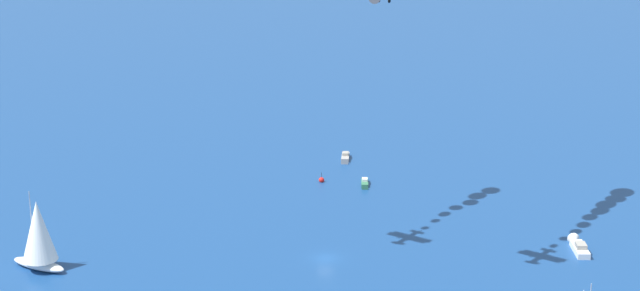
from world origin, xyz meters
TOP-DOWN VIEW (x-y plane):
  - ground_plane at (0.00, 0.00)m, footprint 2000.00×2000.00m
  - motorboat_far_stbd at (31.64, -40.99)m, footprint 5.07×5.77m
  - motorboat_inshore at (18.26, -31.56)m, footprint 4.41×4.82m
  - motorboat_offshore at (-28.65, -31.24)m, footprint 6.90×7.26m
  - sailboat_trailing at (30.60, 33.88)m, footprint 10.47×6.78m
  - marker_buoy at (26.05, -27.49)m, footprint 1.10×1.10m

SIDE VIEW (x-z plane):
  - ground_plane at x=0.00m, z-range 0.00..0.00m
  - marker_buoy at x=26.05m, z-range -0.66..1.44m
  - motorboat_inshore at x=18.26m, z-range -0.35..1.16m
  - motorboat_far_stbd at x=31.64m, z-range -0.41..1.37m
  - motorboat_offshore at x=-28.65m, z-range -0.53..1.78m
  - sailboat_trailing at x=30.60m, z-range -0.57..12.44m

